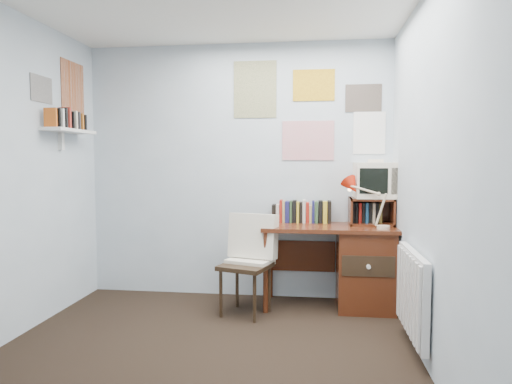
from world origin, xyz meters
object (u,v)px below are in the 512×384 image
at_px(desk_chair, 245,266).
at_px(desk_lamp, 384,206).
at_px(desk, 358,264).
at_px(wall_shelf, 69,131).
at_px(crt_tv, 375,179).
at_px(tv_riser, 371,211).
at_px(radiator, 413,293).

relative_size(desk_chair, desk_lamp, 2.11).
height_order(desk, wall_shelf, wall_shelf).
height_order(crt_tv, wall_shelf, wall_shelf).
bearing_deg(tv_riser, desk_chair, -159.70).
height_order(desk_lamp, radiator, desk_lamp).
xyz_separation_m(desk_chair, radiator, (1.29, -0.62, -0.01)).
distance_m(desk, tv_riser, 0.51).
bearing_deg(desk_lamp, tv_riser, 93.03).
xyz_separation_m(crt_tv, radiator, (0.13, -1.06, -0.77)).
distance_m(desk, desk_lamp, 0.61).
bearing_deg(wall_shelf, desk_chair, 2.74).
relative_size(desk_lamp, tv_riser, 1.01).
bearing_deg(crt_tv, tv_riser, -153.94).
relative_size(desk, desk_chair, 1.40).
bearing_deg(desk_lamp, wall_shelf, 171.94).
distance_m(desk_chair, desk_lamp, 1.32).
relative_size(crt_tv, wall_shelf, 0.61).
distance_m(desk_lamp, tv_riser, 0.29).
xyz_separation_m(desk_chair, tv_riser, (1.12, 0.42, 0.46)).
height_order(desk_lamp, tv_riser, desk_lamp).
bearing_deg(desk_lamp, crt_tv, 84.89).
relative_size(desk_lamp, crt_tv, 1.07).
bearing_deg(tv_riser, desk, -137.04).
bearing_deg(radiator, desk, 107.24).
distance_m(radiator, wall_shelf, 3.15).
bearing_deg(crt_tv, desk_lamp, -85.02).
xyz_separation_m(desk_lamp, tv_riser, (-0.07, 0.26, -0.08)).
bearing_deg(radiator, desk_chair, 154.19).
height_order(radiator, wall_shelf, wall_shelf).
height_order(tv_riser, wall_shelf, wall_shelf).
bearing_deg(desk_lamp, radiator, -95.71).
height_order(desk, crt_tv, crt_tv).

